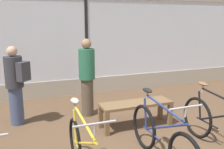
{
  "coord_description": "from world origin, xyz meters",
  "views": [
    {
      "loc": [
        -1.76,
        -2.82,
        2.03
      ],
      "look_at": [
        0.0,
        1.82,
        0.95
      ],
      "focal_mm": 40.0,
      "sensor_mm": 36.0,
      "label": 1
    }
  ],
  "objects": [
    {
      "name": "bicycle_right",
      "position": [
        1.1,
        -0.02,
        0.4
      ],
      "size": [
        0.46,
        1.8,
        1.04
      ],
      "color": "black",
      "rests_on": "ground_plane"
    },
    {
      "name": "bicycle_center",
      "position": [
        0.04,
        -0.04,
        0.39
      ],
      "size": [
        0.46,
        1.79,
        1.04
      ],
      "color": "black",
      "rests_on": "ground_plane"
    },
    {
      "name": "display_bench",
      "position": [
        0.29,
        1.28,
        0.4
      ],
      "size": [
        1.4,
        0.44,
        0.49
      ],
      "color": "brown",
      "rests_on": "ground_plane"
    },
    {
      "name": "customer_near_rack",
      "position": [
        -0.42,
        2.22,
        0.9
      ],
      "size": [
        0.4,
        0.52,
        1.66
      ],
      "color": "brown",
      "rests_on": "ground_plane"
    },
    {
      "name": "shop_back_wall",
      "position": [
        0.0,
        3.79,
        1.64
      ],
      "size": [
        12.0,
        0.08,
        3.2
      ],
      "color": "#B2A893",
      "rests_on": "ground_plane"
    },
    {
      "name": "customer_by_window",
      "position": [
        -1.85,
        2.21,
        0.84
      ],
      "size": [
        0.55,
        0.54,
        1.56
      ],
      "color": "#424C6B",
      "rests_on": "ground_plane"
    }
  ]
}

